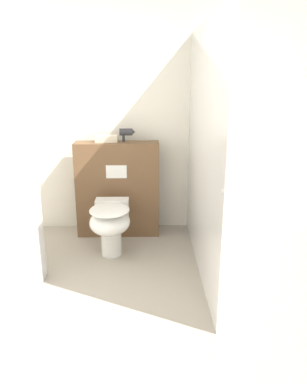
# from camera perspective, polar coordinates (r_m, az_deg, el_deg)

# --- Properties ---
(ground_plane) EXTENTS (12.00, 12.00, 0.00)m
(ground_plane) POSITION_cam_1_polar(r_m,az_deg,el_deg) (2.72, -2.48, -22.07)
(ground_plane) COLOR #9E9384
(wall_back) EXTENTS (8.00, 0.06, 2.50)m
(wall_back) POSITION_cam_1_polar(r_m,az_deg,el_deg) (4.27, -1.99, 10.76)
(wall_back) COLOR silver
(wall_back) RESTS_ON ground_plane
(partition_panel) EXTENTS (0.91, 0.26, 1.05)m
(partition_panel) POSITION_cam_1_polar(r_m,az_deg,el_deg) (4.18, -5.46, 0.44)
(partition_panel) COLOR brown
(partition_panel) RESTS_ON ground_plane
(shower_glass) EXTENTS (0.04, 2.01, 2.16)m
(shower_glass) POSITION_cam_1_polar(r_m,az_deg,el_deg) (3.30, 7.44, 5.81)
(shower_glass) COLOR silver
(shower_glass) RESTS_ON ground_plane
(toilet) EXTENTS (0.39, 0.60, 0.52)m
(toilet) POSITION_cam_1_polar(r_m,az_deg,el_deg) (3.71, -6.58, -4.67)
(toilet) COLOR white
(toilet) RESTS_ON ground_plane
(sink_vanity) EXTENTS (0.46, 0.43, 1.06)m
(sink_vanity) POSITION_cam_1_polar(r_m,az_deg,el_deg) (3.32, -21.14, -6.38)
(sink_vanity) COLOR white
(sink_vanity) RESTS_ON ground_plane
(hair_drier) EXTENTS (0.17, 0.08, 0.14)m
(hair_drier) POSITION_cam_1_polar(r_m,az_deg,el_deg) (4.06, -4.11, 9.05)
(hair_drier) COLOR #2D2D33
(hair_drier) RESTS_ON partition_panel
(folded_towel) EXTENTS (0.24, 0.12, 0.07)m
(folded_towel) POSITION_cam_1_polar(r_m,az_deg,el_deg) (4.09, -7.15, 8.08)
(folded_towel) COLOR beige
(folded_towel) RESTS_ON partition_panel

